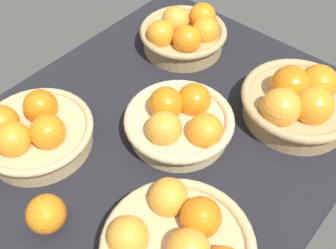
{
  "coord_description": "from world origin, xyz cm",
  "views": [
    {
      "loc": [
        44.5,
        38.04,
        70.04
      ],
      "look_at": [
        2.36,
        1.94,
        7.0
      ],
      "focal_mm": 43.92,
      "sensor_mm": 36.0,
      "label": 1
    }
  ],
  "objects_px": {
    "basket_near_right": "(34,132)",
    "loose_orange_front_gap": "(46,214)",
    "basket_far_right": "(179,248)",
    "basket_near_left": "(184,34)",
    "basket_center": "(180,121)",
    "basket_far_left": "(299,101)"
  },
  "relations": [
    {
      "from": "basket_near_right",
      "to": "loose_orange_front_gap",
      "type": "height_order",
      "value": "basket_near_right"
    },
    {
      "from": "basket_far_right",
      "to": "basket_near_right",
      "type": "distance_m",
      "value": 0.38
    },
    {
      "from": "basket_near_left",
      "to": "basket_far_right",
      "type": "height_order",
      "value": "basket_near_left"
    },
    {
      "from": "basket_near_right",
      "to": "basket_far_right",
      "type": "bearing_deg",
      "value": 89.85
    },
    {
      "from": "basket_center",
      "to": "basket_far_left",
      "type": "bearing_deg",
      "value": 141.39
    },
    {
      "from": "basket_near_left",
      "to": "basket_near_right",
      "type": "bearing_deg",
      "value": -3.66
    },
    {
      "from": "basket_near_left",
      "to": "basket_near_right",
      "type": "height_order",
      "value": "basket_near_left"
    },
    {
      "from": "basket_far_left",
      "to": "basket_center",
      "type": "distance_m",
      "value": 0.26
    },
    {
      "from": "basket_near_left",
      "to": "basket_center",
      "type": "bearing_deg",
      "value": 37.37
    },
    {
      "from": "basket_near_right",
      "to": "basket_center",
      "type": "bearing_deg",
      "value": 136.34
    },
    {
      "from": "basket_near_right",
      "to": "loose_orange_front_gap",
      "type": "bearing_deg",
      "value": 58.55
    },
    {
      "from": "basket_near_left",
      "to": "loose_orange_front_gap",
      "type": "distance_m",
      "value": 0.56
    },
    {
      "from": "basket_near_left",
      "to": "loose_orange_front_gap",
      "type": "relative_size",
      "value": 3.13
    },
    {
      "from": "loose_orange_front_gap",
      "to": "basket_center",
      "type": "bearing_deg",
      "value": 172.54
    },
    {
      "from": "basket_far_left",
      "to": "basket_near_right",
      "type": "height_order",
      "value": "basket_far_left"
    },
    {
      "from": "basket_center",
      "to": "basket_near_right",
      "type": "distance_m",
      "value": 0.3
    },
    {
      "from": "basket_far_left",
      "to": "basket_far_right",
      "type": "relative_size",
      "value": 0.99
    },
    {
      "from": "basket_far_left",
      "to": "basket_near_left",
      "type": "bearing_deg",
      "value": -94.97
    },
    {
      "from": "basket_near_left",
      "to": "basket_far_right",
      "type": "distance_m",
      "value": 0.57
    },
    {
      "from": "loose_orange_front_gap",
      "to": "basket_near_right",
      "type": "bearing_deg",
      "value": -121.45
    },
    {
      "from": "basket_near_right",
      "to": "basket_near_left",
      "type": "bearing_deg",
      "value": 176.34
    },
    {
      "from": "basket_far_right",
      "to": "loose_orange_front_gap",
      "type": "distance_m",
      "value": 0.24
    }
  ]
}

